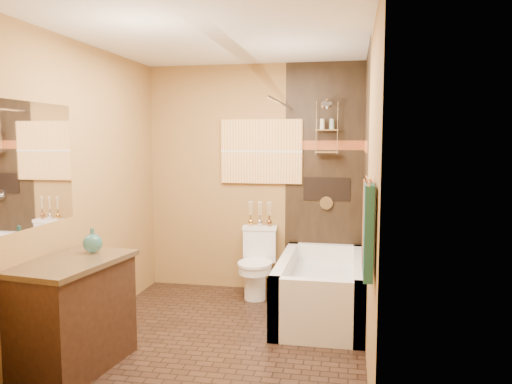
% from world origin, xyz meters
% --- Properties ---
extents(floor, '(3.00, 3.00, 0.00)m').
position_xyz_m(floor, '(0.00, 0.00, 0.00)').
color(floor, black).
rests_on(floor, ground).
extents(wall_left, '(0.02, 3.00, 2.50)m').
position_xyz_m(wall_left, '(-1.20, 0.00, 1.25)').
color(wall_left, olive).
rests_on(wall_left, floor).
extents(wall_right, '(0.02, 3.00, 2.50)m').
position_xyz_m(wall_right, '(1.20, 0.00, 1.25)').
color(wall_right, olive).
rests_on(wall_right, floor).
extents(wall_back, '(2.40, 0.02, 2.50)m').
position_xyz_m(wall_back, '(0.00, 1.50, 1.25)').
color(wall_back, olive).
rests_on(wall_back, floor).
extents(wall_front, '(2.40, 0.02, 2.50)m').
position_xyz_m(wall_front, '(0.00, -1.50, 1.25)').
color(wall_front, olive).
rests_on(wall_front, floor).
extents(ceiling, '(3.00, 3.00, 0.00)m').
position_xyz_m(ceiling, '(0.00, 0.00, 2.50)').
color(ceiling, silver).
rests_on(ceiling, wall_back).
extents(alcove_tile_back, '(0.85, 0.01, 2.50)m').
position_xyz_m(alcove_tile_back, '(0.78, 1.49, 1.25)').
color(alcove_tile_back, black).
rests_on(alcove_tile_back, wall_back).
extents(alcove_tile_right, '(0.01, 1.50, 2.50)m').
position_xyz_m(alcove_tile_right, '(1.19, 0.75, 1.25)').
color(alcove_tile_right, black).
rests_on(alcove_tile_right, wall_right).
extents(mosaic_band_back, '(0.85, 0.01, 0.10)m').
position_xyz_m(mosaic_band_back, '(0.78, 1.48, 1.62)').
color(mosaic_band_back, maroon).
rests_on(mosaic_band_back, alcove_tile_back).
extents(mosaic_band_right, '(0.01, 1.50, 0.10)m').
position_xyz_m(mosaic_band_right, '(1.18, 0.75, 1.62)').
color(mosaic_band_right, maroon).
rests_on(mosaic_band_right, alcove_tile_right).
extents(alcove_niche, '(0.50, 0.01, 0.25)m').
position_xyz_m(alcove_niche, '(0.80, 1.48, 1.15)').
color(alcove_niche, black).
rests_on(alcove_niche, alcove_tile_back).
extents(shower_fixtures, '(0.24, 0.33, 1.16)m').
position_xyz_m(shower_fixtures, '(0.80, 1.38, 1.67)').
color(shower_fixtures, silver).
rests_on(shower_fixtures, floor).
extents(curtain_rod, '(0.03, 1.55, 0.03)m').
position_xyz_m(curtain_rod, '(0.40, 0.75, 2.02)').
color(curtain_rod, silver).
rests_on(curtain_rod, wall_back).
extents(towel_bar, '(0.02, 0.55, 0.02)m').
position_xyz_m(towel_bar, '(1.15, -1.05, 1.45)').
color(towel_bar, silver).
rests_on(towel_bar, wall_right).
extents(towel_teal, '(0.05, 0.22, 0.52)m').
position_xyz_m(towel_teal, '(1.16, -1.18, 1.18)').
color(towel_teal, '#1F6169').
rests_on(towel_teal, towel_bar).
extents(towel_rust, '(0.05, 0.22, 0.52)m').
position_xyz_m(towel_rust, '(1.16, -0.92, 1.18)').
color(towel_rust, brown).
rests_on(towel_rust, towel_bar).
extents(sunset_painting, '(0.90, 0.04, 0.70)m').
position_xyz_m(sunset_painting, '(0.08, 1.48, 1.55)').
color(sunset_painting, orange).
rests_on(sunset_painting, wall_back).
extents(vanity_mirror, '(0.01, 1.00, 0.90)m').
position_xyz_m(vanity_mirror, '(-1.19, -0.71, 1.50)').
color(vanity_mirror, white).
rests_on(vanity_mirror, wall_left).
extents(bathtub, '(0.80, 1.50, 0.55)m').
position_xyz_m(bathtub, '(0.80, 0.75, 0.22)').
color(bathtub, white).
rests_on(bathtub, floor).
extents(toilet, '(0.39, 0.56, 0.74)m').
position_xyz_m(toilet, '(0.08, 1.22, 0.37)').
color(toilet, white).
rests_on(toilet, floor).
extents(vanity, '(0.68, 0.99, 0.82)m').
position_xyz_m(vanity, '(-0.92, -0.71, 0.41)').
color(vanity, black).
rests_on(vanity, floor).
extents(teal_bottle, '(0.17, 0.17, 0.23)m').
position_xyz_m(teal_bottle, '(-0.87, -0.47, 0.91)').
color(teal_bottle, '#23696A').
rests_on(teal_bottle, vanity).
extents(bud_vases, '(0.26, 0.06, 0.26)m').
position_xyz_m(bud_vases, '(0.08, 1.39, 0.88)').
color(bud_vases, '#B78739').
rests_on(bud_vases, toilet).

